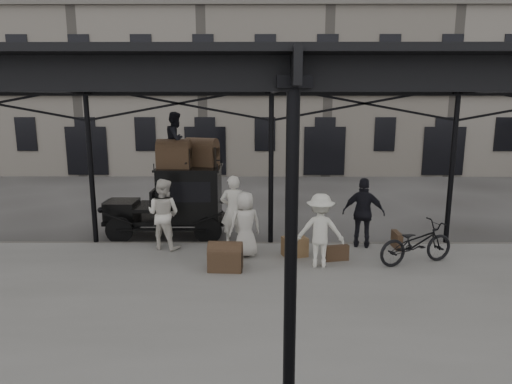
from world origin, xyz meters
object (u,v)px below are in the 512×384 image
(steamer_trunk_roof_near, at_px, (174,156))
(steamer_trunk_platform, at_px, (225,258))
(bicycle, at_px, (416,243))
(porter_left, at_px, (233,210))
(taxi, at_px, (180,198))
(porter_official, at_px, (364,213))

(steamer_trunk_roof_near, relative_size, steamer_trunk_platform, 1.19)
(bicycle, bearing_deg, porter_left, 53.59)
(taxi, height_order, steamer_trunk_platform, taxi)
(steamer_trunk_roof_near, distance_m, steamer_trunk_platform, 3.97)
(bicycle, height_order, steamer_trunk_platform, bicycle)
(porter_official, height_order, steamer_trunk_roof_near, steamer_trunk_roof_near)
(porter_left, bearing_deg, porter_official, 176.10)
(porter_official, distance_m, steamer_trunk_platform, 4.12)
(porter_official, xyz_separation_m, steamer_trunk_roof_near, (-5.35, 1.16, 1.42))
(porter_left, bearing_deg, steamer_trunk_platform, 86.36)
(bicycle, height_order, steamer_trunk_roof_near, steamer_trunk_roof_near)
(porter_official, relative_size, steamer_trunk_roof_near, 2.01)
(porter_left, xyz_separation_m, bicycle, (4.60, -1.49, -0.45))
(taxi, distance_m, steamer_trunk_roof_near, 1.35)
(taxi, relative_size, steamer_trunk_platform, 4.53)
(porter_left, height_order, porter_official, porter_left)
(taxi, relative_size, porter_left, 1.85)
(bicycle, bearing_deg, steamer_trunk_platform, 77.14)
(porter_left, bearing_deg, taxi, -36.94)
(bicycle, xyz_separation_m, steamer_trunk_roof_near, (-6.37, 2.47, 1.85))
(taxi, height_order, bicycle, taxi)
(taxi, xyz_separation_m, bicycle, (6.29, -2.72, -0.52))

